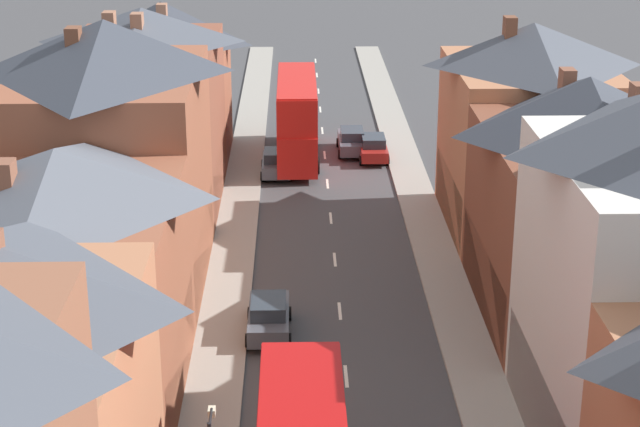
{
  "coord_description": "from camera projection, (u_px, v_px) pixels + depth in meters",
  "views": [
    {
      "loc": [
        -1.91,
        -13.15,
        20.29
      ],
      "look_at": [
        -0.66,
        39.12,
        1.32
      ],
      "focal_mm": 60.0,
      "sensor_mm": 36.0,
      "label": 1
    }
  ],
  "objects": [
    {
      "name": "car_near_blue",
      "position": [
        276.0,
        163.0,
        65.72
      ],
      "size": [
        1.9,
        4.03,
        1.64
      ],
      "color": "#4C515B",
      "rests_on": "ground"
    },
    {
      "name": "pavement_right",
      "position": [
        432.0,
        243.0,
        55.12
      ],
      "size": [
        2.2,
        104.0,
        0.14
      ],
      "primitive_type": "cube",
      "color": "gray",
      "rests_on": "ground"
    },
    {
      "name": "terrace_row_left",
      "position": [
        59.0,
        265.0,
        37.24
      ],
      "size": [
        8.0,
        69.55,
        14.65
      ],
      "color": "#A36042",
      "rests_on": "ground"
    },
    {
      "name": "car_parked_right_a",
      "position": [
        269.0,
        316.0,
        45.08
      ],
      "size": [
        1.9,
        4.18,
        1.67
      ],
      "color": "#4C515B",
      "rests_on": "ground"
    },
    {
      "name": "car_near_silver",
      "position": [
        373.0,
        147.0,
        68.9
      ],
      "size": [
        1.9,
        4.23,
        1.6
      ],
      "color": "maroon",
      "rests_on": "ground"
    },
    {
      "name": "centre_line_dashes",
      "position": [
        335.0,
        260.0,
        53.14
      ],
      "size": [
        0.14,
        97.8,
        0.01
      ],
      "color": "silver",
      "rests_on": "ground"
    },
    {
      "name": "pavement_left",
      "position": [
        234.0,
        244.0,
        54.89
      ],
      "size": [
        2.2,
        104.0,
        0.14
      ],
      "primitive_type": "cube",
      "color": "gray",
      "rests_on": "ground"
    },
    {
      "name": "car_mid_white",
      "position": [
        352.0,
        141.0,
        70.23
      ],
      "size": [
        1.9,
        4.41,
        1.66
      ],
      "color": "#4C515B",
      "rests_on": "ground"
    },
    {
      "name": "double_decker_bus_mid_street",
      "position": [
        297.0,
        117.0,
        68.16
      ],
      "size": [
        2.74,
        10.8,
        5.3
      ],
      "color": "red",
      "rests_on": "ground"
    }
  ]
}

